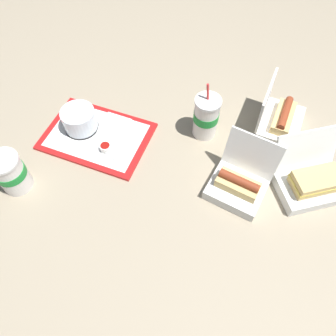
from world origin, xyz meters
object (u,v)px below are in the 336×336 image
object	(u,v)px
ketchup_cup	(105,147)
clamshell_hotdog_front	(238,184)
clamshell_hotdog_right	(280,119)
food_tray	(97,136)
clamshell_sandwich_center	(312,182)
soda_cup_center	(206,117)
plastic_fork	(111,155)
cake_container	(80,120)
soda_cup_corner	(10,173)

from	to	relation	value
ketchup_cup	clamshell_hotdog_front	bearing A→B (deg)	175.23
clamshell_hotdog_right	food_tray	bearing A→B (deg)	18.93
clamshell_hotdog_front	clamshell_sandwich_center	distance (m)	0.23
clamshell_hotdog_right	soda_cup_center	world-z (taller)	soda_cup_center
ketchup_cup	clamshell_hotdog_right	size ratio (longest dim) A/B	0.18
clamshell_hotdog_front	soda_cup_center	bearing A→B (deg)	-54.70
ketchup_cup	plastic_fork	bearing A→B (deg)	142.47
cake_container	clamshell_hotdog_front	distance (m)	0.60
clamshell_sandwich_center	soda_cup_center	xyz separation A→B (m)	(0.38, -0.15, 0.04)
clamshell_hotdog_right	plastic_fork	bearing A→B (deg)	27.88
food_tray	clamshell_sandwich_center	xyz separation A→B (m)	(-0.75, 0.02, 0.04)
ketchup_cup	soda_cup_center	bearing A→B (deg)	-151.18
food_tray	soda_cup_center	bearing A→B (deg)	-161.90
clamshell_sandwich_center	soda_cup_corner	xyz separation A→B (m)	(0.92, 0.23, 0.03)
food_tray	soda_cup_center	xyz separation A→B (m)	(-0.37, -0.12, 0.08)
food_tray	cake_container	size ratio (longest dim) A/B	3.24
ketchup_cup	clamshell_hotdog_front	xyz separation A→B (m)	(-0.47, 0.04, 0.01)
cake_container	clamshell_sandwich_center	size ratio (longest dim) A/B	0.44
clamshell_hotdog_front	soda_cup_corner	distance (m)	0.72
clamshell_hotdog_right	soda_cup_corner	world-z (taller)	soda_cup_corner
cake_container	ketchup_cup	size ratio (longest dim) A/B	3.06
clamshell_hotdog_front	soda_cup_center	distance (m)	0.26
clamshell_hotdog_front	clamshell_hotdog_right	bearing A→B (deg)	-109.14
food_tray	clamshell_hotdog_right	size ratio (longest dim) A/B	1.83
plastic_fork	soda_cup_corner	distance (m)	0.32
soda_cup_center	food_tray	bearing A→B (deg)	18.10
food_tray	clamshell_sandwich_center	bearing A→B (deg)	178.13
clamshell_sandwich_center	clamshell_hotdog_right	world-z (taller)	clamshell_hotdog_right
food_tray	clamshell_sandwich_center	size ratio (longest dim) A/B	1.43
ketchup_cup	cake_container	bearing A→B (deg)	-31.10
food_tray	clamshell_sandwich_center	distance (m)	0.75
ketchup_cup	soda_cup_center	xyz separation A→B (m)	(-0.32, -0.17, 0.06)
cake_container	clamshell_sandwich_center	distance (m)	0.81
clamshell_sandwich_center	soda_cup_corner	distance (m)	0.95
cake_container	clamshell_hotdog_front	bearing A→B (deg)	169.21
plastic_fork	clamshell_hotdog_right	size ratio (longest dim) A/B	0.51
plastic_fork	soda_cup_corner	xyz separation A→B (m)	(0.26, 0.18, 0.06)
ketchup_cup	soda_cup_corner	size ratio (longest dim) A/B	0.20
food_tray	plastic_fork	size ratio (longest dim) A/B	3.60
cake_container	clamshell_sandwich_center	xyz separation A→B (m)	(-0.81, 0.04, -0.01)
cake_container	clamshell_sandwich_center	world-z (taller)	clamshell_sandwich_center
soda_cup_center	clamshell_hotdog_front	bearing A→B (deg)	125.30
ketchup_cup	clamshell_hotdog_right	bearing A→B (deg)	-154.93
ketchup_cup	soda_cup_corner	bearing A→B (deg)	40.28
food_tray	cake_container	distance (m)	0.08
ketchup_cup	soda_cup_center	distance (m)	0.36
soda_cup_corner	soda_cup_center	bearing A→B (deg)	-145.91
ketchup_cup	clamshell_sandwich_center	distance (m)	0.69
clamshell_hotdog_front	clamshell_hotdog_right	world-z (taller)	clamshell_hotdog_right
plastic_fork	soda_cup_center	bearing A→B (deg)	-116.40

